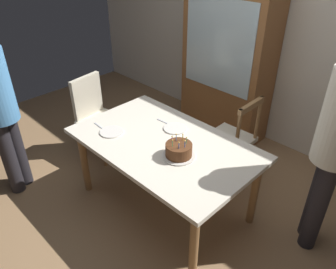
% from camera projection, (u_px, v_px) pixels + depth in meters
% --- Properties ---
extents(ground, '(6.40, 6.40, 0.00)m').
position_uv_depth(ground, '(164.00, 204.00, 3.33)').
color(ground, '#93704C').
extents(back_wall, '(6.40, 0.10, 2.60)m').
position_uv_depth(back_wall, '(281.00, 36.00, 3.73)').
color(back_wall, silver).
rests_on(back_wall, ground).
extents(dining_table, '(1.66, 1.02, 0.75)m').
position_uv_depth(dining_table, '(164.00, 150.00, 2.97)').
color(dining_table, silver).
rests_on(dining_table, ground).
extents(birthday_cake, '(0.28, 0.28, 0.18)m').
position_uv_depth(birthday_cake, '(179.00, 151.00, 2.72)').
color(birthday_cake, silver).
rests_on(birthday_cake, dining_table).
extents(plate_near_celebrant, '(0.22, 0.22, 0.01)m').
position_uv_depth(plate_near_celebrant, '(112.00, 132.00, 3.06)').
color(plate_near_celebrant, white).
rests_on(plate_near_celebrant, dining_table).
extents(plate_far_side, '(0.22, 0.22, 0.01)m').
position_uv_depth(plate_far_side, '(175.00, 128.00, 3.11)').
color(plate_far_side, white).
rests_on(plate_far_side, dining_table).
extents(fork_near_celebrant, '(0.18, 0.03, 0.01)m').
position_uv_depth(fork_near_celebrant, '(100.00, 126.00, 3.14)').
color(fork_near_celebrant, silver).
rests_on(fork_near_celebrant, dining_table).
extents(fork_far_side, '(0.18, 0.03, 0.01)m').
position_uv_depth(fork_far_side, '(164.00, 122.00, 3.21)').
color(fork_far_side, silver).
rests_on(fork_far_side, dining_table).
extents(chair_spindle_back, '(0.45, 0.45, 0.95)m').
position_uv_depth(chair_spindle_back, '(231.00, 140.00, 3.48)').
color(chair_spindle_back, beige).
rests_on(chair_spindle_back, ground).
extents(chair_upholstered, '(0.51, 0.50, 0.95)m').
position_uv_depth(chair_upholstered, '(95.00, 113.00, 3.82)').
color(chair_upholstered, beige).
rests_on(chair_upholstered, ground).
extents(china_cabinet, '(1.10, 0.45, 1.90)m').
position_uv_depth(china_cabinet, '(228.00, 62.00, 4.03)').
color(china_cabinet, brown).
rests_on(china_cabinet, ground).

